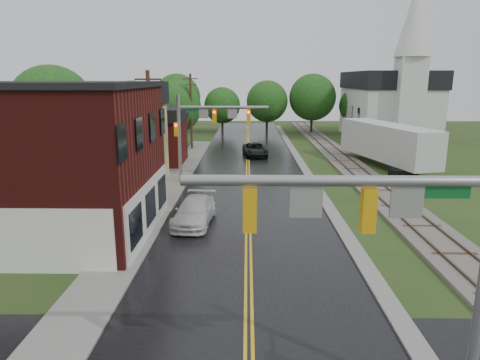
{
  "coord_description": "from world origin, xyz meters",
  "views": [
    {
      "loc": [
        -0.08,
        -7.48,
        8.47
      ],
      "look_at": [
        -0.44,
        13.35,
        3.5
      ],
      "focal_mm": 32.0,
      "sensor_mm": 36.0,
      "label": 1
    }
  ],
  "objects_px": {
    "utility_pole_b": "(151,134)",
    "tree_left_c": "(123,115)",
    "brick_building": "(18,160)",
    "utility_pole_c": "(191,110)",
    "traffic_signal_near": "(399,232)",
    "pickup_white": "(195,211)",
    "semi_trailer": "(387,142)",
    "church": "(391,97)",
    "suv_dark": "(255,150)",
    "traffic_signal_far": "(205,123)",
    "tree_left_b": "(54,109)",
    "tree_left_e": "(177,108)"
  },
  "relations": [
    {
      "from": "utility_pole_b",
      "to": "tree_left_c",
      "type": "bearing_deg",
      "value": 111.49
    },
    {
      "from": "brick_building",
      "to": "utility_pole_c",
      "type": "distance_m",
      "value": 29.56
    },
    {
      "from": "traffic_signal_near",
      "to": "pickup_white",
      "type": "bearing_deg",
      "value": 114.33
    },
    {
      "from": "brick_building",
      "to": "semi_trailer",
      "type": "xyz_separation_m",
      "value": [
        25.95,
        18.9,
        -1.71
      ]
    },
    {
      "from": "utility_pole_c",
      "to": "church",
      "type": "bearing_deg",
      "value": 19.97
    },
    {
      "from": "utility_pole_c",
      "to": "utility_pole_b",
      "type": "bearing_deg",
      "value": -90.0
    },
    {
      "from": "church",
      "to": "brick_building",
      "type": "bearing_deg",
      "value": -129.98
    },
    {
      "from": "church",
      "to": "tree_left_c",
      "type": "height_order",
      "value": "church"
    },
    {
      "from": "suv_dark",
      "to": "tree_left_c",
      "type": "bearing_deg",
      "value": 171.53
    },
    {
      "from": "traffic_signal_near",
      "to": "utility_pole_b",
      "type": "xyz_separation_m",
      "value": [
        -10.27,
        20.0,
        -0.25
      ]
    },
    {
      "from": "traffic_signal_far",
      "to": "utility_pole_b",
      "type": "bearing_deg",
      "value": -123.68
    },
    {
      "from": "tree_left_b",
      "to": "tree_left_e",
      "type": "relative_size",
      "value": 1.19
    },
    {
      "from": "utility_pole_b",
      "to": "utility_pole_c",
      "type": "xyz_separation_m",
      "value": [
        0.0,
        22.0,
        0.0
      ]
    },
    {
      "from": "traffic_signal_far",
      "to": "utility_pole_c",
      "type": "distance_m",
      "value": 17.33
    },
    {
      "from": "church",
      "to": "traffic_signal_far",
      "type": "relative_size",
      "value": 2.72
    },
    {
      "from": "pickup_white",
      "to": "semi_trailer",
      "type": "relative_size",
      "value": 0.38
    },
    {
      "from": "traffic_signal_far",
      "to": "semi_trailer",
      "type": "xyz_separation_m",
      "value": [
        16.94,
        6.91,
        -2.53
      ]
    },
    {
      "from": "traffic_signal_near",
      "to": "utility_pole_c",
      "type": "xyz_separation_m",
      "value": [
        -10.27,
        42.0,
        -0.25
      ]
    },
    {
      "from": "tree_left_c",
      "to": "tree_left_b",
      "type": "bearing_deg",
      "value": -116.56
    },
    {
      "from": "traffic_signal_near",
      "to": "tree_left_b",
      "type": "height_order",
      "value": "tree_left_b"
    },
    {
      "from": "traffic_signal_far",
      "to": "tree_left_c",
      "type": "height_order",
      "value": "tree_left_c"
    },
    {
      "from": "traffic_signal_far",
      "to": "utility_pole_c",
      "type": "bearing_deg",
      "value": 101.09
    },
    {
      "from": "traffic_signal_far",
      "to": "semi_trailer",
      "type": "bearing_deg",
      "value": 22.18
    },
    {
      "from": "brick_building",
      "to": "traffic_signal_far",
      "type": "relative_size",
      "value": 1.95
    },
    {
      "from": "utility_pole_c",
      "to": "tree_left_c",
      "type": "distance_m",
      "value": 8.16
    },
    {
      "from": "church",
      "to": "tree_left_c",
      "type": "distance_m",
      "value": 36.59
    },
    {
      "from": "traffic_signal_near",
      "to": "pickup_white",
      "type": "relative_size",
      "value": 1.43
    },
    {
      "from": "semi_trailer",
      "to": "traffic_signal_near",
      "type": "bearing_deg",
      "value": -107.4
    },
    {
      "from": "tree_left_b",
      "to": "traffic_signal_far",
      "type": "bearing_deg",
      "value": -18.81
    },
    {
      "from": "traffic_signal_far",
      "to": "tree_left_e",
      "type": "bearing_deg",
      "value": 105.89
    },
    {
      "from": "utility_pole_b",
      "to": "suv_dark",
      "type": "bearing_deg",
      "value": 66.38
    },
    {
      "from": "suv_dark",
      "to": "semi_trailer",
      "type": "xyz_separation_m",
      "value": [
        12.67,
        -5.48,
        1.72
      ]
    },
    {
      "from": "church",
      "to": "suv_dark",
      "type": "bearing_deg",
      "value": -143.21
    },
    {
      "from": "tree_left_e",
      "to": "pickup_white",
      "type": "bearing_deg",
      "value": -79.03
    },
    {
      "from": "tree_left_c",
      "to": "semi_trailer",
      "type": "bearing_deg",
      "value": -12.38
    },
    {
      "from": "brick_building",
      "to": "suv_dark",
      "type": "bearing_deg",
      "value": 61.42
    },
    {
      "from": "traffic_signal_near",
      "to": "tree_left_b",
      "type": "bearing_deg",
      "value": 125.49
    },
    {
      "from": "utility_pole_b",
      "to": "tree_left_b",
      "type": "bearing_deg",
      "value": 138.14
    },
    {
      "from": "church",
      "to": "traffic_signal_near",
      "type": "distance_m",
      "value": 54.32
    },
    {
      "from": "utility_pole_b",
      "to": "tree_left_e",
      "type": "height_order",
      "value": "utility_pole_b"
    },
    {
      "from": "tree_left_e",
      "to": "suv_dark",
      "type": "relative_size",
      "value": 1.56
    },
    {
      "from": "church",
      "to": "tree_left_c",
      "type": "xyz_separation_m",
      "value": [
        -33.85,
        -13.84,
        -1.32
      ]
    },
    {
      "from": "traffic_signal_near",
      "to": "tree_left_c",
      "type": "distance_m",
      "value": 41.67
    },
    {
      "from": "utility_pole_c",
      "to": "traffic_signal_far",
      "type": "bearing_deg",
      "value": -78.91
    },
    {
      "from": "traffic_signal_near",
      "to": "semi_trailer",
      "type": "distance_m",
      "value": 33.53
    },
    {
      "from": "utility_pole_c",
      "to": "tree_left_c",
      "type": "relative_size",
      "value": 1.18
    },
    {
      "from": "brick_building",
      "to": "tree_left_e",
      "type": "height_order",
      "value": "brick_building"
    },
    {
      "from": "tree_left_b",
      "to": "traffic_signal_near",
      "type": "bearing_deg",
      "value": -54.51
    },
    {
      "from": "utility_pole_b",
      "to": "pickup_white",
      "type": "bearing_deg",
      "value": -55.52
    },
    {
      "from": "utility_pole_c",
      "to": "brick_building",
      "type": "bearing_deg",
      "value": -101.09
    }
  ]
}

